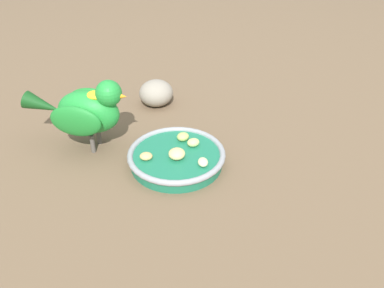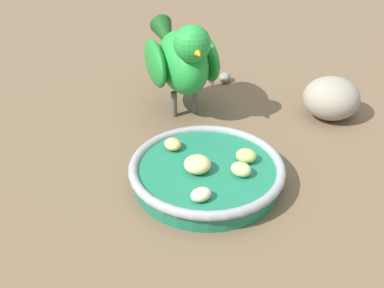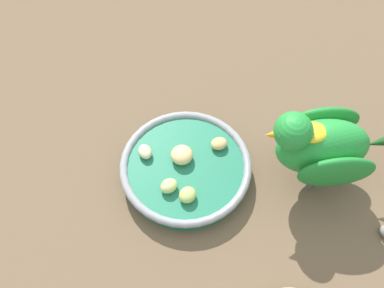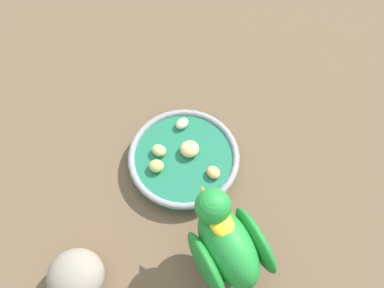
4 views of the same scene
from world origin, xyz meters
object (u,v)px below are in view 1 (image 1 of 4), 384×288
object	(u,v)px
apple_piece_0	(177,154)
rock_large	(156,93)
apple_piece_1	(193,142)
apple_piece_3	(203,162)
pebble_0	(77,116)
feeding_bowl	(177,157)
apple_piece_4	(146,156)
parrot	(86,109)
apple_piece_2	(183,137)

from	to	relation	value
apple_piece_0	rock_large	distance (m)	0.27
apple_piece_1	apple_piece_3	world-z (taller)	apple_piece_1
apple_piece_1	apple_piece_0	bearing A→B (deg)	-165.93
apple_piece_3	pebble_0	distance (m)	0.35
feeding_bowl	apple_piece_4	xyz separation A→B (m)	(-0.05, 0.02, 0.01)
feeding_bowl	apple_piece_4	distance (m)	0.06
apple_piece_3	parrot	distance (m)	0.25
feeding_bowl	apple_piece_4	bearing A→B (deg)	158.39
apple_piece_1	parrot	world-z (taller)	parrot
apple_piece_4	apple_piece_0	bearing A→B (deg)	-35.24
apple_piece_0	apple_piece_3	bearing A→B (deg)	-63.84
apple_piece_2	apple_piece_3	distance (m)	0.09
apple_piece_4	apple_piece_2	bearing A→B (deg)	5.13
rock_large	apple_piece_4	bearing A→B (deg)	-128.79
feeding_bowl	parrot	size ratio (longest dim) A/B	1.00
apple_piece_0	apple_piece_2	bearing A→B (deg)	41.54
apple_piece_3	pebble_0	world-z (taller)	apple_piece_3
apple_piece_0	parrot	xyz separation A→B (m)	(-0.09, 0.17, 0.05)
apple_piece_1	pebble_0	size ratio (longest dim) A/B	0.99
apple_piece_0	pebble_0	bearing A→B (deg)	102.90
apple_piece_0	apple_piece_3	distance (m)	0.05
feeding_bowl	apple_piece_3	xyz separation A→B (m)	(0.02, -0.06, 0.01)
apple_piece_0	parrot	distance (m)	0.20
apple_piece_0	rock_large	bearing A→B (deg)	63.67
pebble_0	apple_piece_2	bearing A→B (deg)	-65.59
feeding_bowl	pebble_0	size ratio (longest dim) A/B	7.41
feeding_bowl	parrot	xyz separation A→B (m)	(-0.10, 0.16, 0.07)
apple_piece_1	parrot	bearing A→B (deg)	132.37
apple_piece_3	rock_large	distance (m)	0.30
apple_piece_0	pebble_0	distance (m)	0.30
pebble_0	apple_piece_4	bearing A→B (deg)	-85.57
feeding_bowl	apple_piece_0	xyz separation A→B (m)	(-0.01, -0.01, 0.02)
apple_piece_0	apple_piece_4	bearing A→B (deg)	144.76
parrot	apple_piece_3	bearing A→B (deg)	-11.13
apple_piece_3	apple_piece_0	bearing A→B (deg)	116.16
apple_piece_2	pebble_0	bearing A→B (deg)	114.41
apple_piece_1	apple_piece_2	size ratio (longest dim) A/B	1.00
feeding_bowl	apple_piece_1	xyz separation A→B (m)	(0.04, 0.00, 0.02)
rock_large	pebble_0	distance (m)	0.19
feeding_bowl	apple_piece_0	bearing A→B (deg)	-123.28
apple_piece_2	apple_piece_4	world-z (taller)	apple_piece_2
apple_piece_2	pebble_0	xyz separation A→B (m)	(-0.11, 0.25, -0.02)
parrot	pebble_0	world-z (taller)	parrot
apple_piece_0	apple_piece_4	xyz separation A→B (m)	(-0.05, 0.03, -0.00)
apple_piece_2	parrot	xyz separation A→B (m)	(-0.14, 0.13, 0.06)
apple_piece_0	apple_piece_4	size ratio (longest dim) A/B	1.31
apple_piece_4	parrot	xyz separation A→B (m)	(-0.05, 0.14, 0.06)
apple_piece_2	apple_piece_0	bearing A→B (deg)	-138.46
feeding_bowl	rock_large	xyz separation A→B (m)	(0.11, 0.23, 0.01)
feeding_bowl	apple_piece_1	distance (m)	0.05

